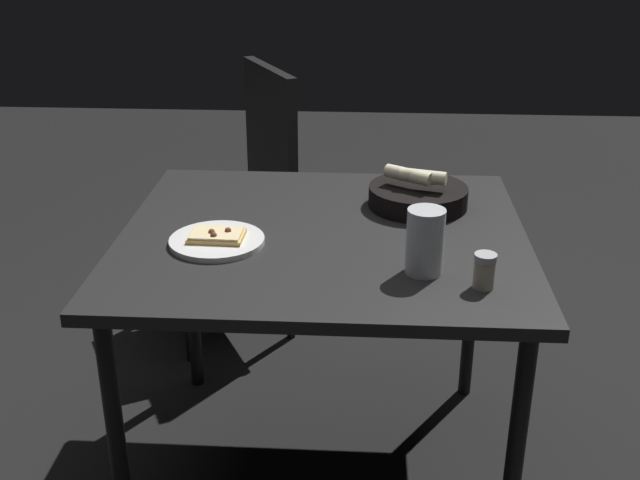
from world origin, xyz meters
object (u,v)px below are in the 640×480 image
object	(u,v)px
bread_basket	(418,195)
pepper_shaker	(484,273)
pizza_plate	(217,240)
dining_table	(323,256)
beer_glass	(425,245)
chair_near	(243,187)

from	to	relation	value
bread_basket	pepper_shaker	bearing A→B (deg)	13.76
pepper_shaker	pizza_plate	bearing A→B (deg)	-107.71
dining_table	beer_glass	bearing A→B (deg)	47.45
beer_glass	chair_near	world-z (taller)	chair_near
bread_basket	pepper_shaker	distance (m)	0.48
beer_glass	chair_near	size ratio (longest dim) A/B	0.16
beer_glass	pepper_shaker	size ratio (longest dim) A/B	1.90
chair_near	pizza_plate	bearing A→B (deg)	5.25
pizza_plate	beer_glass	distance (m)	0.50
pepper_shaker	beer_glass	bearing A→B (deg)	-118.75
bread_basket	dining_table	bearing A→B (deg)	-52.21
dining_table	pizza_plate	size ratio (longest dim) A/B	4.39
chair_near	pepper_shaker	bearing A→B (deg)	31.92
bread_basket	beer_glass	size ratio (longest dim) A/B	1.77
bread_basket	beer_glass	world-z (taller)	beer_glass
pizza_plate	beer_glass	bearing A→B (deg)	75.34
bread_basket	pepper_shaker	size ratio (longest dim) A/B	3.37
beer_glass	pepper_shaker	distance (m)	0.14
dining_table	chair_near	xyz separation A→B (m)	(-0.83, -0.33, -0.12)
bread_basket	beer_glass	bearing A→B (deg)	-1.04
pepper_shaker	dining_table	bearing A→B (deg)	-128.35
beer_glass	pizza_plate	bearing A→B (deg)	-104.66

